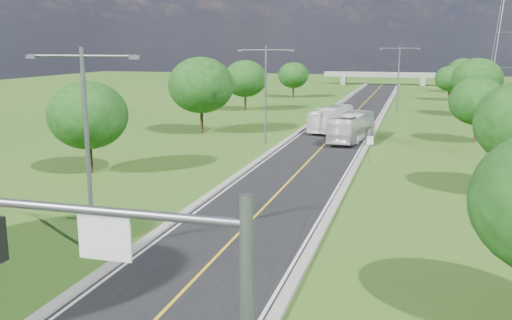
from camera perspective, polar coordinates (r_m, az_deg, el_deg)
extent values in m
plane|color=#2A5A19|center=(72.65, 8.61, 3.32)|extent=(260.00, 260.00, 0.00)
cube|color=black|center=(78.54, 9.18, 3.93)|extent=(8.00, 150.00, 0.06)
cube|color=gray|center=(79.13, 6.11, 4.12)|extent=(0.50, 150.00, 0.22)
cube|color=gray|center=(78.16, 12.28, 3.84)|extent=(0.50, 150.00, 0.22)
cylinder|color=slate|center=(13.19, -18.79, -4.53)|extent=(8.40, 0.20, 0.20)
cube|color=white|center=(12.84, -14.90, -7.54)|extent=(1.25, 0.06, 1.00)
cylinder|color=slate|center=(50.32, 11.31, 1.03)|extent=(0.08, 0.08, 2.40)
cube|color=white|center=(50.15, 11.34, 1.93)|extent=(0.55, 0.04, 0.70)
cube|color=gray|center=(152.83, 8.76, 7.89)|extent=(1.20, 3.00, 2.00)
cube|color=gray|center=(151.66, 16.34, 7.54)|extent=(1.20, 3.00, 2.00)
cube|color=gray|center=(151.83, 12.56, 8.34)|extent=(30.00, 3.00, 1.20)
cylinder|color=slate|center=(28.21, -16.48, 0.57)|extent=(0.22, 0.22, 10.00)
cylinder|color=slate|center=(28.53, -19.42, 9.82)|extent=(2.80, 0.12, 0.12)
cylinder|color=slate|center=(27.03, -14.48, 10.04)|extent=(2.80, 0.12, 0.12)
cube|color=slate|center=(29.30, -21.53, 9.60)|extent=(0.50, 0.25, 0.18)
cube|color=slate|center=(26.40, -12.00, 10.02)|extent=(0.50, 0.25, 0.18)
cylinder|color=slate|center=(58.55, 0.98, 6.45)|extent=(0.22, 0.22, 10.00)
cylinder|color=slate|center=(58.71, -0.35, 10.96)|extent=(2.80, 0.12, 0.12)
cylinder|color=slate|center=(57.99, 2.36, 10.94)|extent=(2.80, 0.12, 0.12)
cube|color=slate|center=(59.08, -1.58, 10.91)|extent=(0.50, 0.25, 0.18)
cube|color=slate|center=(57.70, 3.64, 10.88)|extent=(0.50, 0.25, 0.18)
cylinder|color=slate|center=(89.58, 14.05, 7.84)|extent=(0.22, 0.22, 10.00)
cylinder|color=slate|center=(89.49, 13.28, 10.82)|extent=(2.80, 0.12, 0.12)
cylinder|color=slate|center=(89.40, 15.10, 10.73)|extent=(2.80, 0.12, 0.12)
cube|color=slate|center=(89.56, 12.43, 10.83)|extent=(0.50, 0.25, 0.18)
cube|color=slate|center=(89.39, 15.95, 10.66)|extent=(0.50, 0.25, 0.18)
cylinder|color=black|center=(47.43, -16.24, 0.35)|extent=(0.36, 0.36, 2.70)
ellipsoid|color=#173A10|center=(46.93, -16.46, 4.31)|extent=(6.30, 6.30, 5.36)
cylinder|color=black|center=(66.43, -5.46, 4.06)|extent=(0.36, 0.36, 3.24)
ellipsoid|color=#173A10|center=(66.04, -5.52, 7.47)|extent=(7.56, 7.56, 6.43)
cylinder|color=black|center=(89.66, -1.08, 5.89)|extent=(0.36, 0.36, 2.88)
ellipsoid|color=#173A10|center=(89.39, -1.09, 8.14)|extent=(6.72, 6.72, 5.71)
cylinder|color=black|center=(112.22, 3.74, 6.90)|extent=(0.36, 0.36, 2.52)
ellipsoid|color=#173A10|center=(112.01, 3.76, 8.47)|extent=(5.88, 5.88, 5.00)
cylinder|color=black|center=(64.28, 21.10, 2.77)|extent=(0.36, 0.36, 2.52)
ellipsoid|color=#173A10|center=(63.93, 21.29, 5.50)|extent=(5.88, 5.88, 5.00)
cylinder|color=black|center=(88.17, 21.07, 5.10)|extent=(0.36, 0.36, 3.06)
ellipsoid|color=#173A10|center=(87.89, 21.25, 7.52)|extent=(7.14, 7.14, 6.07)
cylinder|color=black|center=(111.88, 18.73, 6.26)|extent=(0.36, 0.36, 2.34)
ellipsoid|color=#173A10|center=(111.69, 18.83, 7.72)|extent=(5.46, 5.46, 4.64)
cylinder|color=black|center=(131.98, 19.87, 6.96)|extent=(0.36, 0.36, 2.70)
ellipsoid|color=#173A10|center=(131.81, 19.97, 8.39)|extent=(6.30, 6.30, 5.36)
imported|color=silver|center=(61.48, 9.57, 3.27)|extent=(3.99, 10.82, 2.94)
imported|color=white|center=(68.58, 7.55, 4.13)|extent=(4.15, 10.53, 2.86)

